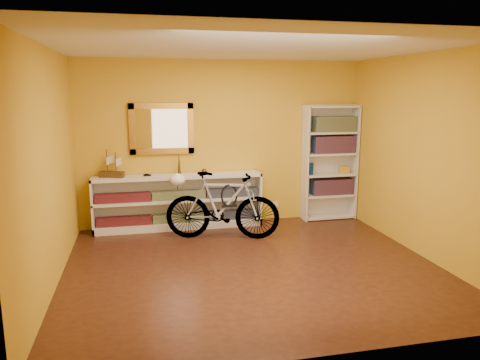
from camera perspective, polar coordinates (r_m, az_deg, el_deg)
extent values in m
cube|color=black|center=(5.70, 1.55, -10.80)|extent=(4.50, 4.00, 0.01)
cube|color=silver|center=(5.31, 1.70, 16.32)|extent=(4.50, 4.00, 0.01)
cube|color=gold|center=(7.30, -2.23, 4.62)|extent=(4.50, 0.01, 2.60)
cube|color=gold|center=(5.28, -22.83, 1.29)|extent=(0.01, 4.00, 2.60)
cube|color=gold|center=(6.29, 21.99, 2.79)|extent=(0.01, 4.00, 2.60)
cube|color=brown|center=(7.13, -9.76, 6.34)|extent=(0.98, 0.06, 0.78)
cube|color=silver|center=(7.68, 4.49, -3.05)|extent=(0.09, 0.02, 0.09)
cube|color=black|center=(7.22, -7.59, -4.70)|extent=(2.50, 0.13, 0.14)
cube|color=navy|center=(7.13, -7.67, -1.87)|extent=(2.50, 0.13, 0.14)
imported|color=black|center=(7.06, -11.52, 0.50)|extent=(0.00, 0.00, 0.00)
cone|color=#4F311B|center=(7.06, -7.63, 2.03)|extent=(0.06, 0.06, 0.35)
sphere|color=#4F311B|center=(7.12, -4.51, 1.11)|extent=(0.08, 0.08, 0.08)
cube|color=maroon|center=(7.80, 11.39, -0.79)|extent=(0.70, 0.22, 0.26)
cube|color=maroon|center=(7.69, 11.59, 4.39)|extent=(0.70, 0.22, 0.28)
cube|color=#1B535F|center=(7.66, 11.69, 6.88)|extent=(0.70, 0.22, 0.25)
cylinder|color=#163F99|center=(7.57, 8.84, 1.41)|extent=(0.09, 0.09, 0.20)
cube|color=maroon|center=(7.59, 9.85, 6.73)|extent=(0.20, 0.20, 0.20)
cube|color=gold|center=(7.79, 12.93, 1.25)|extent=(0.18, 0.15, 0.12)
imported|color=silver|center=(6.58, -2.21, -3.22)|extent=(0.86, 1.74, 0.99)
ellipsoid|color=white|center=(6.58, -7.84, 0.05)|extent=(0.23, 0.22, 0.17)
torus|color=black|center=(6.54, -1.36, -1.97)|extent=(0.24, 0.03, 0.24)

